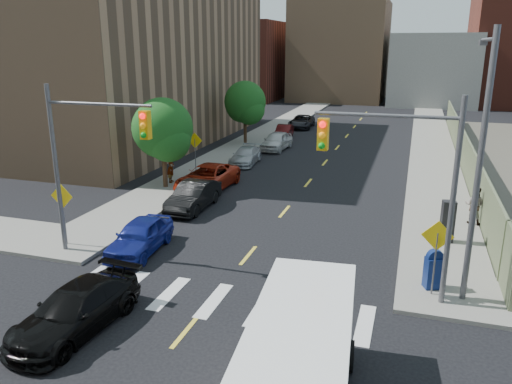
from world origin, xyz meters
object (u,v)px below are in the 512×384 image
Objects in this scene: mailbox at (434,269)px; pedestrian_east at (474,205)px; cargo_van at (302,356)px; parked_car_maroon at (284,132)px; pedestrian_west at (171,168)px; parked_car_silver at (246,156)px; parked_car_red at (207,178)px; parked_car_grey at (302,122)px; parked_car_white at (276,141)px; parked_car_black at (193,196)px; payphone at (448,221)px; parked_car_blue at (140,236)px; black_sedan at (76,310)px.

mailbox is 7.87m from pedestrian_east.
parked_car_maroon is at bearing 100.06° from cargo_van.
pedestrian_west reaches higher than parked_car_maroon.
parked_car_silver is 7.26m from pedestrian_west.
parked_car_red is 1.11× the size of parked_car_grey.
parked_car_maroon is (0.00, 18.28, -0.12)m from parked_car_red.
parked_car_grey is 30.49m from pedestrian_east.
parked_car_white is 2.33× the size of pedestrian_west.
parked_car_black is 1.16× the size of parked_car_maroon.
parked_car_red is at bearing 10.02° from pedestrian_east.
parked_car_silver is at bearing 128.34° from payphone.
pedestrian_west is at bearing -101.13° from parked_car_white.
parked_car_red is (-1.02, 9.64, 0.04)m from parked_car_blue.
parked_car_blue is 5.97m from parked_car_black.
parked_car_red is at bearing -89.31° from parked_car_white.
parked_car_silver is 25.77m from cargo_van.
parked_car_black is 5.29m from pedestrian_west.
parked_car_blue is 0.77× the size of parked_car_red.
parked_car_maroon is at bearing -94.45° from parked_car_grey.
cargo_van is at bearing -56.29° from parked_car_black.
cargo_van is 4.12× the size of mailbox.
pedestrian_west reaches higher than pedestrian_east.
parked_car_silver is 22.84m from black_sedan.
parked_car_silver is 2.22× the size of pedestrian_west.
cargo_van reaches higher than parked_car_blue.
payphone reaches higher than parked_car_maroon.
parked_car_maroon is at bearing 87.69° from parked_car_blue.
cargo_van is at bearing -79.74° from parked_car_grey.
parked_car_blue is at bearing -175.87° from pedestrian_west.
parked_car_blue is 2.27× the size of pedestrian_east.
parked_car_red is at bearing -94.71° from parked_car_maroon.
pedestrian_east reaches higher than black_sedan.
payphone is at bearing 16.76° from parked_car_blue.
cargo_van is at bearing -135.33° from mailbox.
black_sedan is at bearing -82.80° from parked_car_white.
parked_car_white is 25.47m from mailbox.
parked_car_maroon is 36.36m from cargo_van.
mailbox is at bearing -139.03° from pedestrian_west.
parked_car_silver is 2.90× the size of mailbox.
parked_car_silver is at bearing 100.83° from black_sedan.
parked_car_blue is at bearing -85.23° from parked_car_white.
payphone is at bearing -50.44° from parked_car_white.
black_sedan is 3.30× the size of mailbox.
pedestrian_west is (-15.36, 10.01, 0.24)m from mailbox.
payphone is 0.98× the size of pedestrian_west.
parked_car_silver is 1.11× the size of parked_car_maroon.
parked_car_maroon is at bearing 86.55° from parked_car_silver.
mailbox is at bearing -4.40° from parked_car_blue.
black_sedan is 0.80× the size of cargo_van.
pedestrian_west is (-2.63, 0.37, 0.35)m from parked_car_red.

